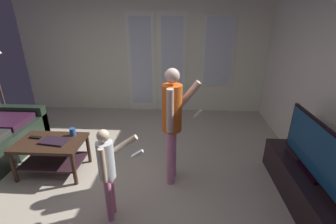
{
  "coord_description": "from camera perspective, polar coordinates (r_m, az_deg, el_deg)",
  "views": [
    {
      "loc": [
        0.83,
        -2.5,
        2.11
      ],
      "look_at": [
        0.68,
        0.04,
        1.05
      ],
      "focal_mm": 25.42,
      "sensor_mm": 36.0,
      "label": 1
    }
  ],
  "objects": [
    {
      "name": "ground_plane",
      "position": [
        3.38,
        -12.18,
        -16.77
      ],
      "size": [
        5.38,
        5.5,
        0.02
      ],
      "primitive_type": "cube",
      "color": "#ACA18E"
    },
    {
      "name": "wall_back_with_doors",
      "position": [
        5.32,
        -5.16,
        14.71
      ],
      "size": [
        5.38,
        0.09,
        2.84
      ],
      "color": "#EBEACB",
      "rests_on": "ground_plane"
    },
    {
      "name": "coffee_table",
      "position": [
        3.71,
        -26.13,
        -8.12
      ],
      "size": [
        0.89,
        0.58,
        0.49
      ],
      "color": "#362216",
      "rests_on": "ground_plane"
    },
    {
      "name": "tv_stand",
      "position": [
        3.37,
        29.86,
        -15.38
      ],
      "size": [
        0.43,
        1.62,
        0.4
      ],
      "color": "black",
      "rests_on": "ground_plane"
    },
    {
      "name": "flat_screen_tv",
      "position": [
        3.1,
        31.69,
        -7.52
      ],
      "size": [
        0.08,
        1.2,
        0.64
      ],
      "color": "black",
      "rests_on": "tv_stand"
    },
    {
      "name": "person_adult",
      "position": [
        2.93,
        1.13,
        -1.4
      ],
      "size": [
        0.5,
        0.42,
        1.53
      ],
      "color": "pink",
      "rests_on": "ground_plane"
    },
    {
      "name": "person_child",
      "position": [
        2.58,
        -14.22,
        -12.73
      ],
      "size": [
        0.45,
        0.31,
        1.08
      ],
      "color": "pink",
      "rests_on": "ground_plane"
    },
    {
      "name": "laptop_closed",
      "position": [
        3.59,
        -25.58,
        -6.31
      ],
      "size": [
        0.39,
        0.27,
        0.02
      ],
      "primitive_type": "cube",
      "rotation": [
        0.0,
        0.0,
        -0.15
      ],
      "color": "#271B27",
      "rests_on": "coffee_table"
    },
    {
      "name": "cup_near_edge",
      "position": [
        3.65,
        -21.89,
        -4.44
      ],
      "size": [
        0.08,
        0.08,
        0.11
      ],
      "primitive_type": "cylinder",
      "color": "#275195",
      "rests_on": "coffee_table"
    },
    {
      "name": "tv_remote_black",
      "position": [
        3.82,
        -29.19,
        -5.33
      ],
      "size": [
        0.17,
        0.07,
        0.02
      ],
      "primitive_type": "cube",
      "rotation": [
        0.0,
        0.0,
        -0.12
      ],
      "color": "black",
      "rests_on": "coffee_table"
    }
  ]
}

